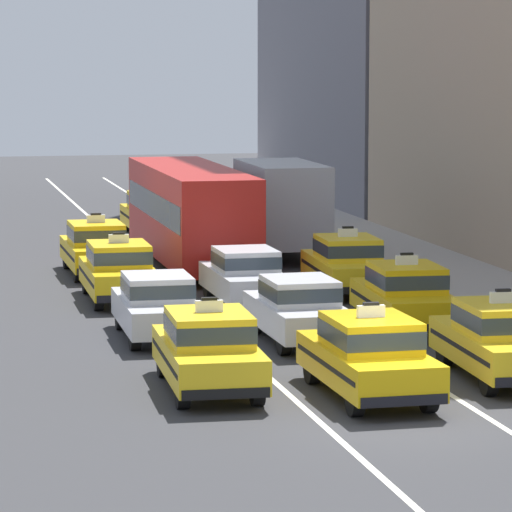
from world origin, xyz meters
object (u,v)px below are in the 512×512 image
at_px(taxi_center_nearest, 369,355).
at_px(taxi_right_nearest, 501,339).
at_px(taxi_center_fifth, 151,212).
at_px(box_truck_right_fourth, 277,205).
at_px(taxi_left_nearest, 209,349).
at_px(bus_center_fourth, 190,210).
at_px(taxi_right_second, 405,295).
at_px(taxi_left_third, 119,270).
at_px(taxi_left_fourth, 96,247).
at_px(sedan_center_second, 299,308).
at_px(taxi_right_third, 347,263).
at_px(sedan_left_second, 157,304).
at_px(sedan_center_third, 245,275).

distance_m(taxi_center_nearest, taxi_right_nearest, 3.42).
bearing_deg(taxi_center_fifth, box_truck_right_fourth, -66.46).
bearing_deg(box_truck_right_fourth, taxi_left_nearest, -106.98).
bearing_deg(bus_center_fourth, taxi_right_second, -76.55).
height_order(taxi_left_nearest, bus_center_fourth, bus_center_fourth).
relative_size(taxi_left_third, taxi_left_fourth, 1.00).
xyz_separation_m(sedan_center_second, taxi_right_second, (3.04, 1.20, 0.03)).
bearing_deg(taxi_left_nearest, taxi_right_third, 62.30).
xyz_separation_m(taxi_left_nearest, taxi_center_nearest, (3.02, -1.32, 0.00)).
xyz_separation_m(taxi_center_nearest, taxi_center_fifth, (0.06, 29.30, 0.00)).
bearing_deg(taxi_left_third, taxi_center_nearest, -76.25).
distance_m(taxi_center_nearest, sedan_center_second, 6.13).
height_order(taxi_left_fourth, bus_center_fourth, bus_center_fourth).
distance_m(sedan_left_second, taxi_right_second, 6.26).
xyz_separation_m(sedan_left_second, taxi_right_nearest, (6.36, -6.29, 0.03)).
bearing_deg(taxi_center_nearest, taxi_left_fourth, 99.87).
bearing_deg(taxi_right_nearest, bus_center_fourth, 99.49).
relative_size(taxi_center_nearest, sedan_center_second, 1.06).
distance_m(taxi_left_third, sedan_center_third, 3.61).
relative_size(taxi_center_fifth, taxi_right_second, 0.98).
bearing_deg(sedan_center_second, taxi_right_nearest, -57.88).
xyz_separation_m(bus_center_fourth, taxi_center_fifth, (0.05, 8.92, -0.94)).
relative_size(taxi_center_nearest, taxi_right_nearest, 0.99).
distance_m(taxi_center_nearest, sedan_center_third, 11.93).
bearing_deg(bus_center_fourth, taxi_right_nearest, -80.51).
relative_size(sedan_center_second, taxi_right_nearest, 0.93).
relative_size(taxi_left_third, box_truck_right_fourth, 0.66).
height_order(taxi_left_third, taxi_center_nearest, same).
relative_size(taxi_left_fourth, sedan_center_second, 1.06).
xyz_separation_m(taxi_left_third, taxi_right_nearest, (6.51, -12.26, 0.00)).
height_order(bus_center_fourth, taxi_center_fifth, bus_center_fourth).
height_order(taxi_left_third, taxi_center_fifth, same).
height_order(taxi_left_nearest, taxi_center_fifth, same).
distance_m(taxi_left_third, taxi_right_nearest, 13.88).
xyz_separation_m(taxi_left_third, taxi_left_fourth, (-0.00, 5.44, 0.00)).
bearing_deg(taxi_center_nearest, sedan_center_third, 89.86).
bearing_deg(taxi_center_fifth, taxi_right_nearest, -83.58).
bearing_deg(taxi_left_third, sedan_left_second, -88.54).
height_order(sedan_center_second, sedan_center_third, same).
relative_size(sedan_left_second, sedan_center_second, 1.00).
bearing_deg(sedan_center_second, taxi_left_third, 114.90).
height_order(bus_center_fourth, taxi_right_second, bus_center_fourth).
distance_m(taxi_left_nearest, taxi_left_third, 12.07).
bearing_deg(bus_center_fourth, taxi_center_fifth, 89.70).
bearing_deg(taxi_right_third, taxi_left_fourth, 141.04).
bearing_deg(box_truck_right_fourth, taxi_right_nearest, -90.11).
bearing_deg(taxi_left_fourth, taxi_right_second, -60.85).
height_order(taxi_center_fifth, box_truck_right_fourth, box_truck_right_fourth).
height_order(taxi_left_nearest, taxi_center_nearest, same).
relative_size(sedan_center_third, bus_center_fourth, 0.39).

